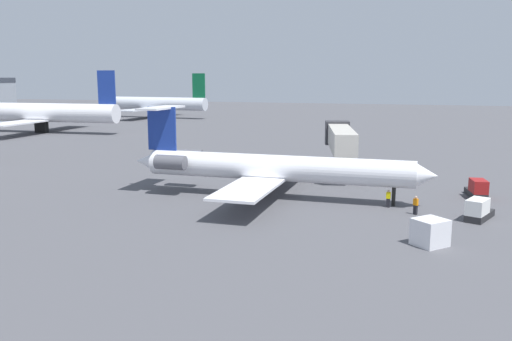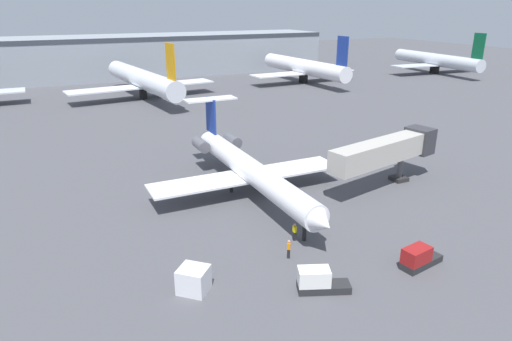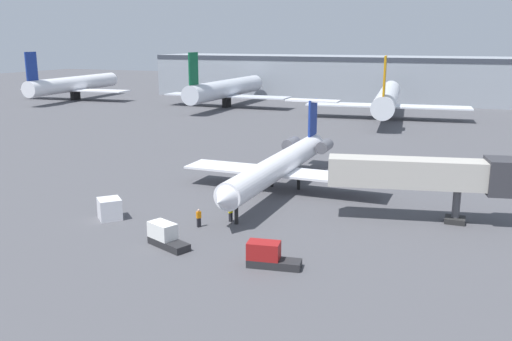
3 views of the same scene
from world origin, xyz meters
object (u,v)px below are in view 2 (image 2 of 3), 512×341
object	(u,v)px
baggage_tug_trailing	(318,281)
parked_airliner_centre	(142,79)
regional_jet	(247,167)
ground_crew_marshaller	(294,232)
baggage_tug_lead	(419,258)
ground_crew_loader	(289,249)
parked_airliner_east_mid	(304,67)
cargo_container_uld	(194,280)
parked_airliner_east_end	(436,60)
jet_bridge	(390,150)

from	to	relation	value
baggage_tug_trailing	parked_airliner_centre	world-z (taller)	parked_airliner_centre
regional_jet	ground_crew_marshaller	xyz separation A→B (m)	(-0.73, -12.11, -2.28)
baggage_tug_lead	baggage_tug_trailing	bearing A→B (deg)	175.46
ground_crew_loader	parked_airliner_east_mid	xyz separation A→B (m)	(49.45, 79.62, 3.48)
parked_airliner_centre	cargo_container_uld	bearing A→B (deg)	-99.54
ground_crew_loader	parked_airliner_east_end	size ratio (longest dim) A/B	0.05
regional_jet	parked_airliner_east_end	world-z (taller)	parked_airliner_east_end
cargo_container_uld	baggage_tug_lead	bearing A→B (deg)	-15.00
jet_bridge	parked_airliner_centre	world-z (taller)	parked_airliner_centre
ground_crew_marshaller	ground_crew_loader	world-z (taller)	same
regional_jet	cargo_container_uld	size ratio (longest dim) A/B	10.63
baggage_tug_lead	jet_bridge	bearing A→B (deg)	57.28
jet_bridge	parked_airliner_centre	xyz separation A→B (m)	(-14.77, 66.66, -0.03)
ground_crew_marshaller	parked_airliner_east_end	world-z (taller)	parked_airliner_east_end
ground_crew_loader	parked_airliner_east_end	bearing A→B (deg)	38.75
parked_airliner_centre	ground_crew_loader	bearing A→B (deg)	-93.11
baggage_tug_trailing	parked_airliner_centre	xyz separation A→B (m)	(4.48, 81.39, 3.60)
jet_bridge	parked_airliner_east_mid	world-z (taller)	parked_airliner_east_mid
baggage_tug_trailing	parked_airliner_centre	distance (m)	81.59
ground_crew_loader	parked_airliner_east_mid	distance (m)	93.79
ground_crew_marshaller	cargo_container_uld	bearing A→B (deg)	-161.66
jet_bridge	parked_airliner_east_end	bearing A→B (deg)	41.18
regional_jet	parked_airliner_east_mid	world-z (taller)	parked_airliner_east_mid
jet_bridge	baggage_tug_lead	size ratio (longest dim) A/B	3.99
cargo_container_uld	ground_crew_marshaller	bearing A→B (deg)	18.34
jet_bridge	parked_airliner_east_mid	size ratio (longest dim) A/B	0.45
ground_crew_marshaller	ground_crew_loader	xyz separation A→B (m)	(-2.00, -2.49, 0.00)
ground_crew_marshaller	baggage_tug_trailing	world-z (taller)	baggage_tug_trailing
parked_airliner_centre	baggage_tug_lead	bearing A→B (deg)	-86.63
jet_bridge	ground_crew_loader	bearing A→B (deg)	-153.16
ground_crew_loader	baggage_tug_trailing	xyz separation A→B (m)	(-0.34, -5.16, -0.02)
baggage_tug_lead	parked_airliner_east_mid	distance (m)	94.67
jet_bridge	ground_crew_loader	xyz separation A→B (m)	(-18.91, -9.57, -3.61)
baggage_tug_trailing	cargo_container_uld	world-z (taller)	cargo_container_uld
regional_jet	cargo_container_uld	world-z (taller)	regional_jet
baggage_tug_trailing	parked_airliner_east_mid	xyz separation A→B (m)	(49.79, 84.77, 3.50)
baggage_tug_trailing	ground_crew_loader	bearing A→B (deg)	86.26
cargo_container_uld	parked_airliner_east_end	size ratio (longest dim) A/B	0.08
ground_crew_marshaller	parked_airliner_centre	bearing A→B (deg)	88.34
regional_jet	parked_airliner_centre	xyz separation A→B (m)	(1.41, 61.64, 1.29)
ground_crew_marshaller	baggage_tug_trailing	xyz separation A→B (m)	(-2.34, -7.64, -0.02)
jet_bridge	baggage_tug_trailing	bearing A→B (deg)	-142.58
baggage_tug_trailing	parked_airliner_east_end	world-z (taller)	parked_airliner_east_end
regional_jet	jet_bridge	bearing A→B (deg)	-17.24
ground_crew_marshaller	ground_crew_loader	distance (m)	3.19
ground_crew_loader	cargo_container_uld	xyz separation A→B (m)	(-8.86, -1.12, 0.12)
jet_bridge	parked_airliner_east_mid	bearing A→B (deg)	66.44
regional_jet	parked_airliner_centre	world-z (taller)	parked_airliner_centre
baggage_tug_trailing	parked_airliner_east_end	xyz separation A→B (m)	(96.88, 82.63, 3.35)
baggage_tug_lead	baggage_tug_trailing	size ratio (longest dim) A/B	0.99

